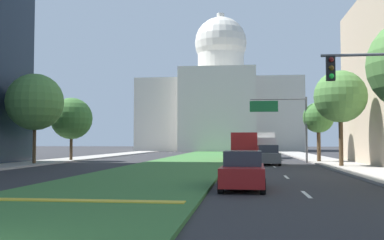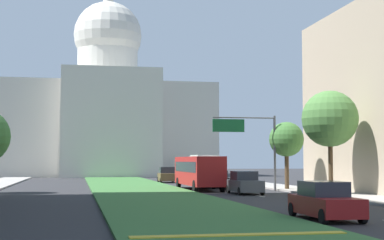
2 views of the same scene
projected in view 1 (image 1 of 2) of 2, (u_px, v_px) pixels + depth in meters
ground_plane at (200, 158)px, 54.77m from camera, size 260.00×260.00×0.00m
grass_median at (196, 159)px, 49.99m from camera, size 8.11×86.81×0.14m
median_curb_nose at (75, 201)px, 14.52m from camera, size 7.30×0.50×0.04m
lane_dashes_right at (268, 161)px, 46.48m from camera, size 0.16×66.39×0.01m
sidewalk_left at (61, 161)px, 46.86m from camera, size 4.00×86.81×0.15m
sidewalk_right at (330, 162)px, 43.55m from camera, size 4.00×86.81×0.15m
capitol_building at (221, 106)px, 102.22m from camera, size 35.34×28.39×32.17m
overhead_guide_sign at (284, 116)px, 43.89m from camera, size 5.64×0.20×6.50m
street_tree_left_mid at (35, 102)px, 39.55m from camera, size 5.07×5.07×8.16m
street_tree_right_mid at (340, 97)px, 35.62m from camera, size 4.20×4.20×7.82m
street_tree_left_far at (72, 119)px, 46.87m from camera, size 4.40×4.40×6.74m
street_tree_right_far at (318, 118)px, 43.94m from camera, size 3.05×3.05×6.01m
sedan_lead_stopped at (243, 171)px, 19.64m from camera, size 2.00×4.74×1.68m
sedan_midblock at (268, 156)px, 39.69m from camera, size 1.99×4.48×1.78m
sedan_distant at (265, 153)px, 49.79m from camera, size 2.15×4.29×1.66m
sedan_far_horizon at (243, 150)px, 65.17m from camera, size 2.14×4.28×1.86m
box_truck_delivery at (265, 145)px, 55.95m from camera, size 2.40×6.40×3.20m
city_bus at (244, 144)px, 47.35m from camera, size 2.62×11.00×2.95m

